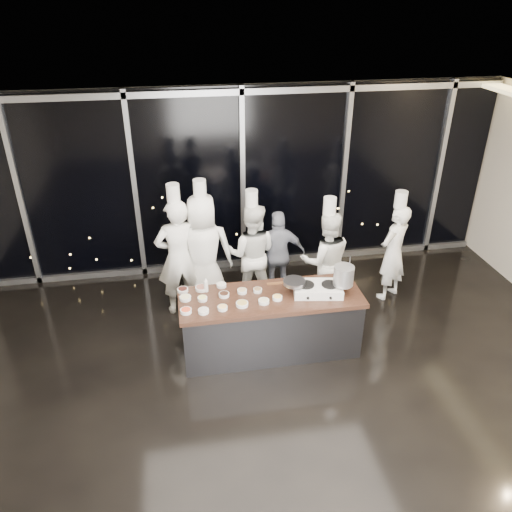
{
  "coord_description": "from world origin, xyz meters",
  "views": [
    {
      "loc": [
        -1.15,
        -4.6,
        4.55
      ],
      "look_at": [
        -0.15,
        1.2,
        1.36
      ],
      "focal_mm": 35.0,
      "sensor_mm": 36.0,
      "label": 1
    }
  ],
  "objects_px": {
    "chef_right": "(326,260)",
    "demo_counter": "(270,323)",
    "stock_pot": "(344,276)",
    "chef_far_left": "(178,257)",
    "stove": "(318,289)",
    "guest": "(278,255)",
    "chef_left": "(203,252)",
    "chef_side": "(393,251)",
    "chef_center": "(252,253)",
    "frying_pan": "(294,282)"
  },
  "relations": [
    {
      "from": "stove",
      "to": "chef_left",
      "type": "bearing_deg",
      "value": 146.13
    },
    {
      "from": "stove",
      "to": "stock_pot",
      "type": "xyz_separation_m",
      "value": [
        0.33,
        -0.06,
        0.21
      ]
    },
    {
      "from": "demo_counter",
      "to": "chef_left",
      "type": "relative_size",
      "value": 1.16
    },
    {
      "from": "guest",
      "to": "chef_side",
      "type": "xyz_separation_m",
      "value": [
        1.79,
        -0.35,
        0.08
      ]
    },
    {
      "from": "frying_pan",
      "to": "chef_center",
      "type": "xyz_separation_m",
      "value": [
        -0.35,
        1.31,
        -0.22
      ]
    },
    {
      "from": "chef_side",
      "to": "chef_right",
      "type": "bearing_deg",
      "value": -26.87
    },
    {
      "from": "frying_pan",
      "to": "chef_far_left",
      "type": "height_order",
      "value": "chef_far_left"
    },
    {
      "from": "chef_center",
      "to": "guest",
      "type": "bearing_deg",
      "value": -156.78
    },
    {
      "from": "guest",
      "to": "stove",
      "type": "bearing_deg",
      "value": 97.71
    },
    {
      "from": "chef_far_left",
      "to": "chef_center",
      "type": "bearing_deg",
      "value": 176.37
    },
    {
      "from": "chef_center",
      "to": "stock_pot",
      "type": "bearing_deg",
      "value": 140.73
    },
    {
      "from": "stove",
      "to": "chef_far_left",
      "type": "distance_m",
      "value": 2.21
    },
    {
      "from": "demo_counter",
      "to": "chef_center",
      "type": "height_order",
      "value": "chef_center"
    },
    {
      "from": "chef_far_left",
      "to": "chef_left",
      "type": "height_order",
      "value": "chef_left"
    },
    {
      "from": "stock_pot",
      "to": "chef_side",
      "type": "relative_size",
      "value": 0.15
    },
    {
      "from": "chef_center",
      "to": "chef_left",
      "type": "bearing_deg",
      "value": 17.31
    },
    {
      "from": "demo_counter",
      "to": "chef_far_left",
      "type": "bearing_deg",
      "value": 134.12
    },
    {
      "from": "chef_right",
      "to": "chef_center",
      "type": "bearing_deg",
      "value": -15.43
    },
    {
      "from": "chef_left",
      "to": "chef_right",
      "type": "relative_size",
      "value": 1.13
    },
    {
      "from": "stock_pot",
      "to": "chef_far_left",
      "type": "relative_size",
      "value": 0.13
    },
    {
      "from": "frying_pan",
      "to": "stock_pot",
      "type": "height_order",
      "value": "stock_pot"
    },
    {
      "from": "demo_counter",
      "to": "frying_pan",
      "type": "xyz_separation_m",
      "value": [
        0.32,
        0.03,
        0.61
      ]
    },
    {
      "from": "chef_side",
      "to": "chef_center",
      "type": "bearing_deg",
      "value": -39.28
    },
    {
      "from": "stock_pot",
      "to": "chef_right",
      "type": "xyz_separation_m",
      "value": [
        0.09,
        1.04,
        -0.35
      ]
    },
    {
      "from": "chef_center",
      "to": "demo_counter",
      "type": "bearing_deg",
      "value": 107.4
    },
    {
      "from": "demo_counter",
      "to": "chef_left",
      "type": "xyz_separation_m",
      "value": [
        -0.8,
        1.32,
        0.5
      ]
    },
    {
      "from": "chef_far_left",
      "to": "guest",
      "type": "distance_m",
      "value": 1.61
    },
    {
      "from": "chef_center",
      "to": "guest",
      "type": "xyz_separation_m",
      "value": [
        0.44,
        0.06,
        -0.1
      ]
    },
    {
      "from": "chef_right",
      "to": "demo_counter",
      "type": "bearing_deg",
      "value": 46.41
    },
    {
      "from": "stove",
      "to": "guest",
      "type": "distance_m",
      "value": 1.46
    },
    {
      "from": "stove",
      "to": "guest",
      "type": "bearing_deg",
      "value": 108.57
    },
    {
      "from": "stock_pot",
      "to": "guest",
      "type": "bearing_deg",
      "value": 110.42
    },
    {
      "from": "chef_center",
      "to": "chef_right",
      "type": "bearing_deg",
      "value": 175.99
    },
    {
      "from": "stove",
      "to": "chef_right",
      "type": "bearing_deg",
      "value": 76.44
    },
    {
      "from": "frying_pan",
      "to": "stock_pot",
      "type": "xyz_separation_m",
      "value": [
        0.65,
        -0.13,
        0.11
      ]
    },
    {
      "from": "demo_counter",
      "to": "guest",
      "type": "xyz_separation_m",
      "value": [
        0.41,
        1.4,
        0.3
      ]
    },
    {
      "from": "demo_counter",
      "to": "chef_right",
      "type": "distance_m",
      "value": 1.46
    },
    {
      "from": "chef_center",
      "to": "guest",
      "type": "height_order",
      "value": "chef_center"
    },
    {
      "from": "stock_pot",
      "to": "chef_right",
      "type": "relative_size",
      "value": 0.14
    },
    {
      "from": "stock_pot",
      "to": "chef_far_left",
      "type": "bearing_deg",
      "value": 148.53
    },
    {
      "from": "frying_pan",
      "to": "chef_far_left",
      "type": "xyz_separation_m",
      "value": [
        -1.5,
        1.19,
        -0.11
      ]
    },
    {
      "from": "stove",
      "to": "demo_counter",
      "type": "bearing_deg",
      "value": -173.42
    },
    {
      "from": "stock_pot",
      "to": "chef_far_left",
      "type": "height_order",
      "value": "chef_far_left"
    },
    {
      "from": "chef_far_left",
      "to": "stove",
      "type": "bearing_deg",
      "value": 135.76
    },
    {
      "from": "frying_pan",
      "to": "chef_side",
      "type": "height_order",
      "value": "chef_side"
    },
    {
      "from": "guest",
      "to": "chef_side",
      "type": "relative_size",
      "value": 0.81
    },
    {
      "from": "frying_pan",
      "to": "chef_left",
      "type": "bearing_deg",
      "value": 140.24
    },
    {
      "from": "chef_left",
      "to": "chef_side",
      "type": "bearing_deg",
      "value": 176.7
    },
    {
      "from": "stock_pot",
      "to": "chef_side",
      "type": "distance_m",
      "value": 1.72
    },
    {
      "from": "frying_pan",
      "to": "chef_center",
      "type": "relative_size",
      "value": 0.29
    }
  ]
}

